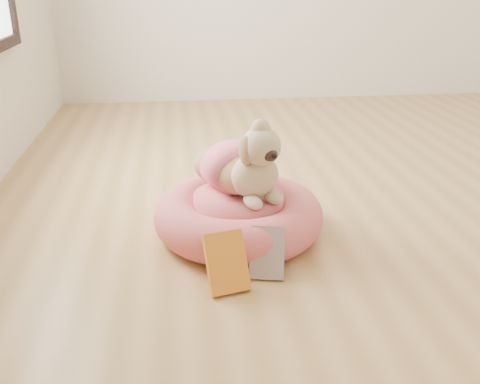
{
  "coord_description": "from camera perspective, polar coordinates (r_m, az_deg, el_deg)",
  "views": [
    {
      "loc": [
        -1.05,
        -2.36,
        1.03
      ],
      "look_at": [
        -0.81,
        -0.39,
        0.21
      ],
      "focal_mm": 40.0,
      "sensor_mm": 36.0,
      "label": 1
    }
  ],
  "objects": [
    {
      "name": "book_yellow",
      "position": [
        1.87,
        -1.44,
        -7.51
      ],
      "size": [
        0.17,
        0.15,
        0.2
      ],
      "primitive_type": "cube",
      "rotation": [
        -0.49,
        0.0,
        0.24
      ],
      "color": "gold",
      "rests_on": "floor"
    },
    {
      "name": "dog",
      "position": [
        2.16,
        0.25,
        4.22
      ],
      "size": [
        0.49,
        0.57,
        0.35
      ],
      "primitive_type": null,
      "rotation": [
        0.0,
        0.0,
        0.42
      ],
      "color": "olive",
      "rests_on": "pet_bed"
    },
    {
      "name": "floor",
      "position": [
        2.78,
        15.86,
        -0.27
      ],
      "size": [
        4.5,
        4.5,
        0.0
      ],
      "primitive_type": "plane",
      "color": "#AA8347",
      "rests_on": "ground"
    },
    {
      "name": "pet_bed",
      "position": [
        2.24,
        -0.15,
        -2.51
      ],
      "size": [
        0.71,
        0.71,
        0.18
      ],
      "color": "#D15552",
      "rests_on": "floor"
    },
    {
      "name": "book_white",
      "position": [
        1.95,
        2.92,
        -6.49
      ],
      "size": [
        0.14,
        0.13,
        0.18
      ],
      "primitive_type": "cube",
      "rotation": [
        -0.48,
        0.0,
        -0.21
      ],
      "color": "white",
      "rests_on": "floor"
    }
  ]
}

